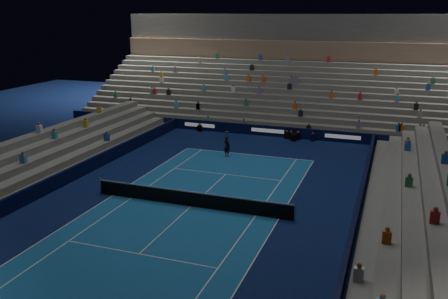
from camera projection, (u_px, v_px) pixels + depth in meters
name	position (u px, v px, depth m)	size (l,w,h in m)	color
ground	(191.00, 206.00, 29.43)	(90.00, 90.00, 0.00)	#0B1845
court_surface	(191.00, 206.00, 29.43)	(10.97, 23.77, 0.01)	#1B5A96
sponsor_barrier_far	(268.00, 131.00, 46.05)	(44.00, 0.25, 1.00)	black
sponsor_barrier_east	(355.00, 221.00, 26.16)	(0.25, 37.00, 1.00)	black
sponsor_barrier_west	(58.00, 181.00, 32.42)	(0.25, 37.00, 1.00)	black
grandstand_main	(290.00, 87.00, 53.78)	(44.00, 15.20, 11.20)	slate
grandstand_east	(425.00, 223.00, 24.93)	(5.00, 37.00, 2.50)	slate
grandstand_west	(16.00, 169.00, 33.43)	(5.00, 37.00, 2.50)	slate
tennis_net	(191.00, 199.00, 29.29)	(12.90, 0.10, 1.10)	#B2B2B7
tennis_player	(227.00, 146.00, 39.49)	(0.62, 0.40, 1.69)	black
broadcast_camera	(294.00, 137.00, 44.40)	(0.55, 0.99, 0.68)	black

